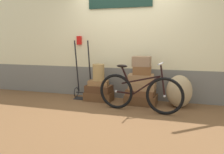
{
  "coord_description": "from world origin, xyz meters",
  "views": [
    {
      "loc": [
        1.15,
        -4.25,
        1.34
      ],
      "look_at": [
        -0.21,
        0.28,
        0.58
      ],
      "focal_mm": 35.42,
      "sensor_mm": 36.0,
      "label": 1
    }
  ],
  "objects_px": {
    "wicker_basket": "(99,72)",
    "bicycle": "(139,93)",
    "suitcase_0": "(99,96)",
    "suitcase_6": "(141,78)",
    "suitcase_2": "(98,83)",
    "burlap_sack": "(179,91)",
    "suitcase_1": "(99,89)",
    "suitcase_4": "(141,92)",
    "suitcase_7": "(142,70)",
    "luggage_trolley": "(83,84)",
    "suitcase_5": "(143,86)",
    "suitcase_8": "(142,61)",
    "suitcase_3": "(141,99)"
  },
  "relations": [
    {
      "from": "suitcase_2",
      "to": "suitcase_4",
      "type": "xyz_separation_m",
      "value": [
        0.97,
        0.0,
        -0.15
      ]
    },
    {
      "from": "suitcase_1",
      "to": "burlap_sack",
      "type": "relative_size",
      "value": 0.86
    },
    {
      "from": "suitcase_6",
      "to": "luggage_trolley",
      "type": "bearing_deg",
      "value": 171.07
    },
    {
      "from": "suitcase_0",
      "to": "suitcase_7",
      "type": "bearing_deg",
      "value": 0.97
    },
    {
      "from": "suitcase_8",
      "to": "bicycle",
      "type": "xyz_separation_m",
      "value": [
        0.05,
        -0.51,
        -0.55
      ]
    },
    {
      "from": "wicker_basket",
      "to": "luggage_trolley",
      "type": "bearing_deg",
      "value": 164.59
    },
    {
      "from": "suitcase_3",
      "to": "luggage_trolley",
      "type": "relative_size",
      "value": 0.49
    },
    {
      "from": "suitcase_6",
      "to": "suitcase_0",
      "type": "bearing_deg",
      "value": 175.65
    },
    {
      "from": "suitcase_7",
      "to": "luggage_trolley",
      "type": "bearing_deg",
      "value": 171.19
    },
    {
      "from": "luggage_trolley",
      "to": "burlap_sack",
      "type": "bearing_deg",
      "value": -2.93
    },
    {
      "from": "suitcase_2",
      "to": "burlap_sack",
      "type": "xyz_separation_m",
      "value": [
        1.76,
        0.01,
        -0.08
      ]
    },
    {
      "from": "suitcase_0",
      "to": "suitcase_8",
      "type": "xyz_separation_m",
      "value": [
        0.97,
        -0.02,
        0.83
      ]
    },
    {
      "from": "suitcase_1",
      "to": "luggage_trolley",
      "type": "height_order",
      "value": "luggage_trolley"
    },
    {
      "from": "suitcase_1",
      "to": "suitcase_7",
      "type": "distance_m",
      "value": 1.09
    },
    {
      "from": "suitcase_6",
      "to": "wicker_basket",
      "type": "relative_size",
      "value": 1.43
    },
    {
      "from": "suitcase_6",
      "to": "suitcase_8",
      "type": "distance_m",
      "value": 0.37
    },
    {
      "from": "suitcase_2",
      "to": "wicker_basket",
      "type": "distance_m",
      "value": 0.24
    },
    {
      "from": "suitcase_5",
      "to": "suitcase_7",
      "type": "bearing_deg",
      "value": 142.12
    },
    {
      "from": "suitcase_4",
      "to": "suitcase_6",
      "type": "height_order",
      "value": "suitcase_6"
    },
    {
      "from": "suitcase_0",
      "to": "suitcase_6",
      "type": "distance_m",
      "value": 1.07
    },
    {
      "from": "suitcase_3",
      "to": "luggage_trolley",
      "type": "xyz_separation_m",
      "value": [
        -1.41,
        0.1,
        0.25
      ]
    },
    {
      "from": "suitcase_2",
      "to": "suitcase_6",
      "type": "height_order",
      "value": "suitcase_6"
    },
    {
      "from": "suitcase_5",
      "to": "burlap_sack",
      "type": "xyz_separation_m",
      "value": [
        0.75,
        0.02,
        -0.07
      ]
    },
    {
      "from": "suitcase_0",
      "to": "bicycle",
      "type": "bearing_deg",
      "value": -25.83
    },
    {
      "from": "suitcase_0",
      "to": "suitcase_8",
      "type": "distance_m",
      "value": 1.28
    },
    {
      "from": "suitcase_1",
      "to": "suitcase_4",
      "type": "height_order",
      "value": "suitcase_1"
    },
    {
      "from": "suitcase_2",
      "to": "suitcase_4",
      "type": "height_order",
      "value": "suitcase_2"
    },
    {
      "from": "suitcase_0",
      "to": "suitcase_3",
      "type": "distance_m",
      "value": 0.98
    },
    {
      "from": "suitcase_4",
      "to": "suitcase_6",
      "type": "xyz_separation_m",
      "value": [
        -0.0,
        0.02,
        0.3
      ]
    },
    {
      "from": "suitcase_1",
      "to": "bicycle",
      "type": "distance_m",
      "value": 1.15
    },
    {
      "from": "wicker_basket",
      "to": "suitcase_5",
      "type": "bearing_deg",
      "value": -0.76
    },
    {
      "from": "wicker_basket",
      "to": "suitcase_0",
      "type": "bearing_deg",
      "value": 103.57
    },
    {
      "from": "suitcase_5",
      "to": "luggage_trolley",
      "type": "relative_size",
      "value": 0.39
    },
    {
      "from": "suitcase_1",
      "to": "burlap_sack",
      "type": "distance_m",
      "value": 1.76
    },
    {
      "from": "wicker_basket",
      "to": "bicycle",
      "type": "xyz_separation_m",
      "value": [
        1.02,
        -0.52,
        -0.28
      ]
    },
    {
      "from": "suitcase_1",
      "to": "suitcase_7",
      "type": "bearing_deg",
      "value": 4.15
    },
    {
      "from": "bicycle",
      "to": "suitcase_1",
      "type": "bearing_deg",
      "value": 152.31
    },
    {
      "from": "suitcase_8",
      "to": "burlap_sack",
      "type": "distance_m",
      "value": 0.99
    },
    {
      "from": "luggage_trolley",
      "to": "burlap_sack",
      "type": "distance_m",
      "value": 2.2
    },
    {
      "from": "suitcase_0",
      "to": "suitcase_5",
      "type": "relative_size",
      "value": 1.17
    },
    {
      "from": "suitcase_6",
      "to": "bicycle",
      "type": "height_order",
      "value": "bicycle"
    },
    {
      "from": "suitcase_0",
      "to": "wicker_basket",
      "type": "xyz_separation_m",
      "value": [
        0.0,
        -0.01,
        0.56
      ]
    },
    {
      "from": "suitcase_1",
      "to": "suitcase_5",
      "type": "height_order",
      "value": "suitcase_5"
    },
    {
      "from": "suitcase_5",
      "to": "suitcase_6",
      "type": "xyz_separation_m",
      "value": [
        -0.04,
        0.04,
        0.16
      ]
    },
    {
      "from": "suitcase_0",
      "to": "suitcase_6",
      "type": "xyz_separation_m",
      "value": [
        0.97,
        0.01,
        0.46
      ]
    },
    {
      "from": "suitcase_1",
      "to": "suitcase_4",
      "type": "relative_size",
      "value": 0.97
    },
    {
      "from": "suitcase_3",
      "to": "bicycle",
      "type": "height_order",
      "value": "bicycle"
    },
    {
      "from": "suitcase_3",
      "to": "suitcase_6",
      "type": "height_order",
      "value": "suitcase_6"
    },
    {
      "from": "suitcase_4",
      "to": "bicycle",
      "type": "relative_size",
      "value": 0.35
    },
    {
      "from": "suitcase_2",
      "to": "wicker_basket",
      "type": "height_order",
      "value": "wicker_basket"
    }
  ]
}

